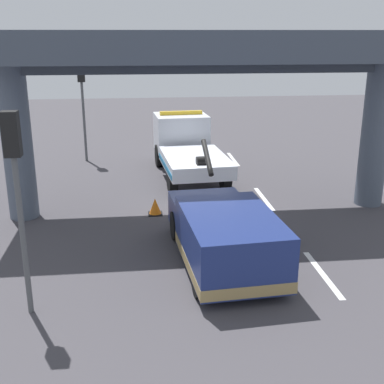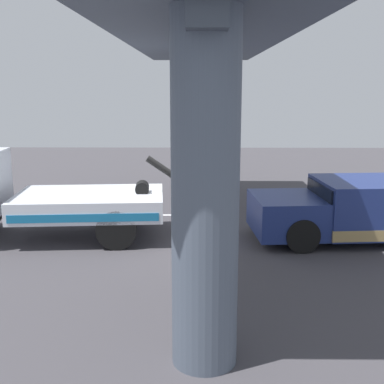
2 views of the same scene
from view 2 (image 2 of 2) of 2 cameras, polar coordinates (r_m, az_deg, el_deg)
The scene contains 7 objects.
ground_plane at distance 13.17m, azimuth -2.88°, elevation -5.57°, with size 60.00×40.00×0.10m, color #423F44.
lane_stripe_west at distance 16.29m, azimuth 19.27°, elevation -2.60°, with size 2.60×0.16×0.01m, color silver.
lane_stripe_mid at distance 15.46m, azimuth -2.34°, elevation -2.68°, with size 2.60×0.16×0.01m, color silver.
tow_truck_white at distance 13.62m, azimuth -19.87°, elevation -0.24°, with size 7.32×2.83×2.46m.
towed_van_green at distance 13.63m, azimuth 19.16°, elevation -2.01°, with size 5.35×2.56×1.58m.
overpass_structure at distance 12.57m, azimuth 1.19°, elevation 16.71°, with size 3.60×13.91×5.90m.
traffic_cone_orange at distance 11.50m, azimuth 2.53°, elevation -6.59°, with size 0.47×0.47×0.56m.
Camera 2 is at (-0.80, 12.52, 3.94)m, focal length 45.91 mm.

